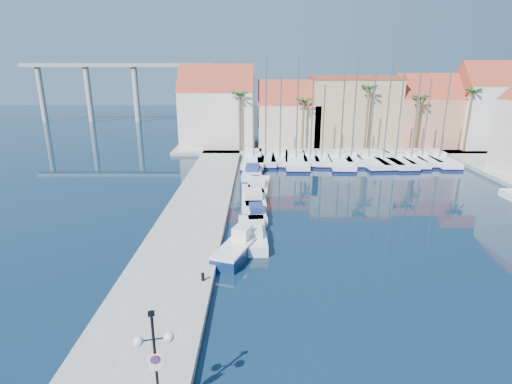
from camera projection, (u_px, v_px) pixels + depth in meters
ground at (309, 295)px, 24.43m from camera, size 260.00×260.00×0.00m
quay_west at (195, 214)px, 37.29m from camera, size 6.00×77.00×0.50m
shore_north at (333, 146)px, 70.14m from camera, size 54.00×16.00×0.50m
lamp_post at (154, 346)px, 14.80m from camera, size 1.47×0.65×4.42m
bollard at (203, 277)px, 25.00m from camera, size 0.21×0.21×0.51m
fishing_boat at (238, 247)px, 29.43m from camera, size 3.56×5.78×1.92m
motorboat_west_0 at (252, 234)px, 32.19m from camera, size 2.49×6.98×1.40m
motorboat_west_1 at (256, 212)px, 36.93m from camera, size 2.16×5.36×1.40m
motorboat_west_2 at (253, 197)px, 41.24m from camera, size 2.62×7.50×1.40m
motorboat_west_3 at (259, 186)px, 45.22m from camera, size 2.74×7.17×1.40m
motorboat_west_4 at (253, 171)px, 51.83m from camera, size 2.81×7.53×1.40m
sailboat_0 at (254, 159)px, 58.40m from camera, size 3.58×11.91×12.35m
sailboat_1 at (265, 158)px, 58.99m from camera, size 2.92×10.02×14.66m
sailboat_2 at (280, 158)px, 58.82m from camera, size 3.07×9.03×12.64m
sailboat_3 at (296, 159)px, 58.02m from camera, size 3.52×12.13×14.58m
sailboat_4 at (310, 158)px, 58.81m from camera, size 2.64×8.41×12.08m
sailboat_5 at (321, 158)px, 58.69m from camera, size 2.82×8.88×11.05m
sailboat_6 at (339, 160)px, 57.91m from camera, size 3.97×12.20×13.23m
sailboat_7 at (351, 157)px, 58.98m from camera, size 2.74×9.20×14.45m
sailboat_8 at (367, 159)px, 58.14m from camera, size 3.95×11.66×13.07m
sailboat_9 at (382, 159)px, 58.16m from camera, size 3.36×11.17×14.05m
sailboat_10 at (394, 159)px, 57.97m from camera, size 3.71×11.38×14.24m
sailboat_11 at (410, 159)px, 58.29m from camera, size 2.99×10.17×13.48m
sailboat_12 at (420, 158)px, 59.00m from camera, size 3.16×9.64×11.99m
sailboat_13 at (437, 159)px, 58.41m from camera, size 3.20×10.86×13.59m
building_0 at (217, 110)px, 67.41m from camera, size 12.30×9.00×13.50m
building_1 at (288, 117)px, 67.73m from camera, size 10.30×8.00×11.00m
building_2 at (352, 111)px, 68.34m from camera, size 14.20×10.20×11.50m
building_3 at (424, 114)px, 67.45m from camera, size 10.30×8.00×12.00m
building_4 at (482, 108)px, 66.13m from camera, size 8.30×8.00×14.00m
palm_0 at (240, 96)px, 61.86m from camera, size 2.60×2.60×10.15m
palm_1 at (304, 103)px, 62.10m from camera, size 2.60×2.60×9.15m
palm_2 at (369, 90)px, 61.49m from camera, size 2.60×2.60×11.15m
palm_3 at (420, 100)px, 61.88m from camera, size 2.60×2.60×9.65m
palm_4 at (472, 93)px, 61.56m from camera, size 2.60×2.60×10.65m
viaduct at (115, 81)px, 99.86m from camera, size 48.00×2.20×14.45m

